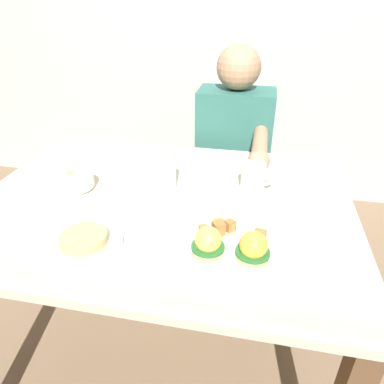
{
  "coord_description": "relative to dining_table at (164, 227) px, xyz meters",
  "views": [
    {
      "loc": [
        0.28,
        -0.93,
        1.32
      ],
      "look_at": [
        0.1,
        0.0,
        0.78
      ],
      "focal_mm": 32.75,
      "sensor_mm": 36.0,
      "label": 1
    }
  ],
  "objects": [
    {
      "name": "side_plate",
      "position": [
        -0.14,
        -0.27,
        0.12
      ],
      "size": [
        0.2,
        0.2,
        0.04
      ],
      "color": "white",
      "rests_on": "dining_table"
    },
    {
      "name": "dining_table",
      "position": [
        0.0,
        0.0,
        0.0
      ],
      "size": [
        1.2,
        0.9,
        0.74
      ],
      "color": "beige",
      "rests_on": "ground_plane"
    },
    {
      "name": "diner_person",
      "position": [
        0.18,
        0.6,
        0.02
      ],
      "size": [
        0.34,
        0.54,
        1.14
      ],
      "color": "#33333D",
      "rests_on": "ground_plane"
    },
    {
      "name": "fork",
      "position": [
        -0.37,
        0.22,
        0.11
      ],
      "size": [
        0.16,
        0.02,
        0.0
      ],
      "color": "silver",
      "rests_on": "dining_table"
    },
    {
      "name": "coffee_mug",
      "position": [
        0.28,
        0.12,
        0.16
      ],
      "size": [
        0.11,
        0.08,
        0.09
      ],
      "color": "white",
      "rests_on": "dining_table"
    },
    {
      "name": "eggs_benedict_plate",
      "position": [
        0.24,
        -0.24,
        0.13
      ],
      "size": [
        0.27,
        0.27,
        0.09
      ],
      "color": "white",
      "rests_on": "dining_table"
    },
    {
      "name": "fruit_bowl",
      "position": [
        -0.31,
        0.01,
        0.14
      ],
      "size": [
        0.12,
        0.12,
        0.06
      ],
      "color": "white",
      "rests_on": "dining_table"
    },
    {
      "name": "ground_plane",
      "position": [
        0.0,
        0.0,
        -0.63
      ],
      "size": [
        6.0,
        6.0,
        0.0
      ],
      "primitive_type": "plane",
      "color": "#7F664C"
    },
    {
      "name": "water_glass_near",
      "position": [
        -0.01,
        0.07,
        0.16
      ],
      "size": [
        0.07,
        0.07,
        0.13
      ],
      "color": "silver",
      "rests_on": "dining_table"
    }
  ]
}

